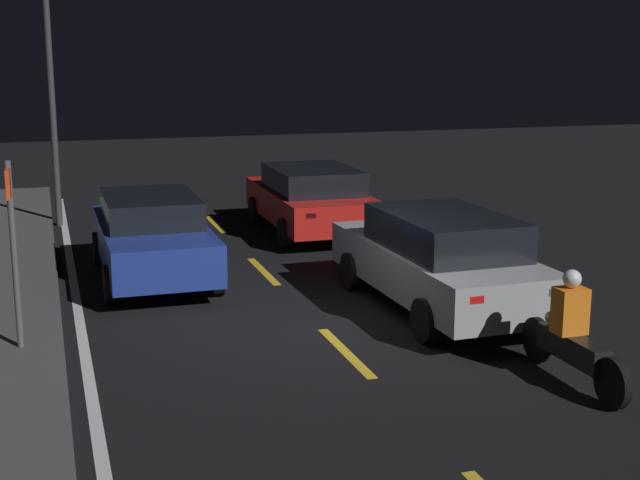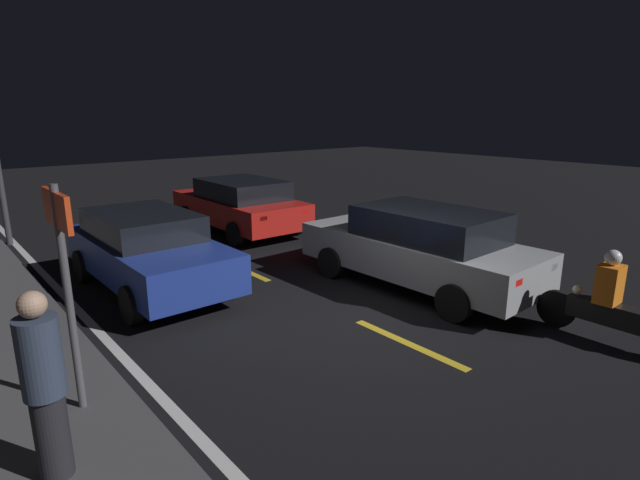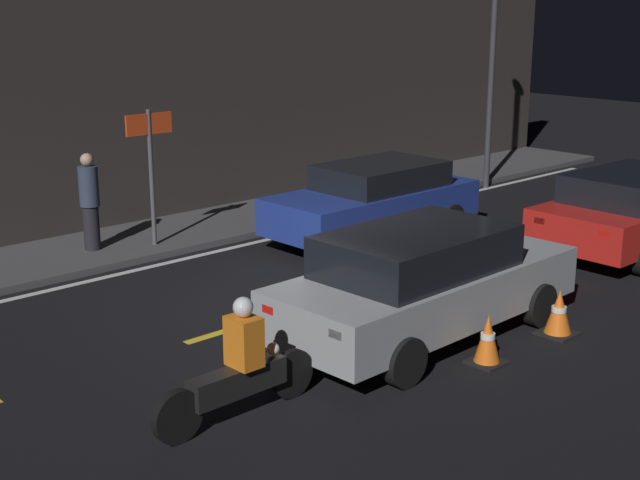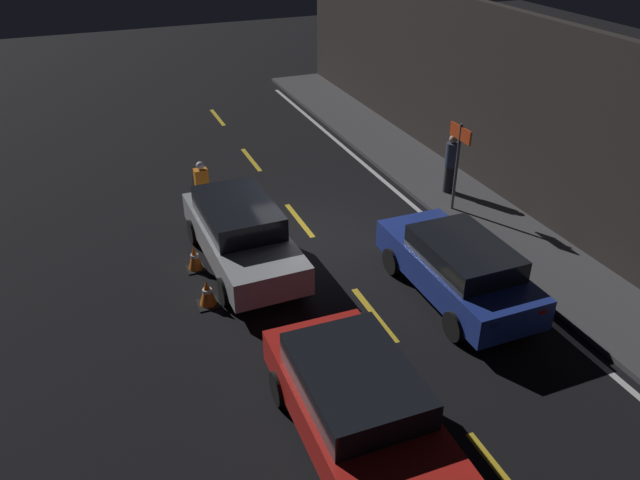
# 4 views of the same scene
# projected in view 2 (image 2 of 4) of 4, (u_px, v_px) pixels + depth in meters

# --- Properties ---
(ground_plane) EXTENTS (56.00, 56.00, 0.00)m
(ground_plane) POSITION_uv_depth(u_px,v_px,m) (359.00, 321.00, 7.81)
(ground_plane) COLOR black
(raised_curb) EXTENTS (28.00, 2.22, 0.12)m
(raised_curb) POSITION_uv_depth(u_px,v_px,m) (25.00, 438.00, 4.93)
(raised_curb) COLOR #424244
(raised_curb) RESTS_ON ground
(lane_dash_c) EXTENTS (2.00, 0.14, 0.01)m
(lane_dash_c) POSITION_uv_depth(u_px,v_px,m) (408.00, 343.00, 7.06)
(lane_dash_c) COLOR gold
(lane_dash_c) RESTS_ON ground
(lane_dash_d) EXTENTS (2.00, 0.14, 0.01)m
(lane_dash_d) POSITION_uv_depth(u_px,v_px,m) (241.00, 269.00, 10.40)
(lane_dash_d) COLOR gold
(lane_dash_d) RESTS_ON ground
(lane_dash_e) EXTENTS (2.00, 0.14, 0.01)m
(lane_dash_e) POSITION_uv_depth(u_px,v_px,m) (156.00, 230.00, 13.74)
(lane_dash_e) COLOR gold
(lane_dash_e) RESTS_ON ground
(lane_solid_kerb) EXTENTS (25.20, 0.14, 0.01)m
(lane_solid_kerb) POSITION_uv_depth(u_px,v_px,m) (158.00, 395.00, 5.79)
(lane_solid_kerb) COLOR silver
(lane_solid_kerb) RESTS_ON ground
(hatchback_silver) EXTENTS (4.60, 1.96, 1.50)m
(hatchback_silver) POSITION_uv_depth(u_px,v_px,m) (420.00, 246.00, 9.15)
(hatchback_silver) COLOR #9EA0A5
(hatchback_silver) RESTS_ON ground
(sedan_blue) EXTENTS (4.19, 1.85, 1.43)m
(sedan_blue) POSITION_uv_depth(u_px,v_px,m) (147.00, 249.00, 9.06)
(sedan_blue) COLOR navy
(sedan_blue) RESTS_ON ground
(taxi_red) EXTENTS (4.38, 2.03, 1.43)m
(taxi_red) POSITION_uv_depth(u_px,v_px,m) (240.00, 204.00, 13.49)
(taxi_red) COLOR red
(taxi_red) RESTS_ON ground
(motorcycle) EXTENTS (2.12, 0.36, 1.36)m
(motorcycle) POSITION_uv_depth(u_px,v_px,m) (613.00, 307.00, 6.94)
(motorcycle) COLOR black
(motorcycle) RESTS_ON ground
(traffic_cone_near) EXTENTS (0.42, 0.42, 0.63)m
(traffic_cone_near) POSITION_uv_depth(u_px,v_px,m) (457.00, 261.00, 9.91)
(traffic_cone_near) COLOR black
(traffic_cone_near) RESTS_ON ground
(traffic_cone_mid) EXTENTS (0.47, 0.47, 0.63)m
(traffic_cone_mid) POSITION_uv_depth(u_px,v_px,m) (402.00, 245.00, 11.05)
(traffic_cone_mid) COLOR black
(traffic_cone_mid) RESTS_ON ground
(pedestrian) EXTENTS (0.34, 0.34, 1.70)m
(pedestrian) POSITION_uv_depth(u_px,v_px,m) (45.00, 386.00, 4.14)
(pedestrian) COLOR black
(pedestrian) RESTS_ON raised_curb
(shop_sign) EXTENTS (0.90, 0.08, 2.40)m
(shop_sign) POSITION_uv_depth(u_px,v_px,m) (63.00, 255.00, 4.94)
(shop_sign) COLOR #4C4C51
(shop_sign) RESTS_ON raised_curb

